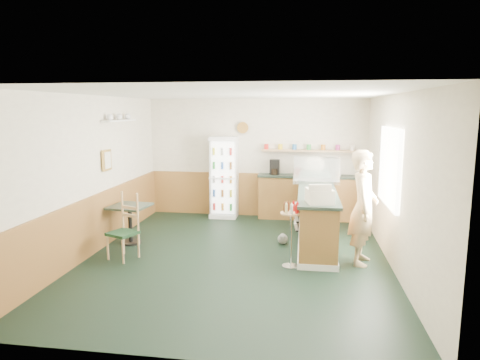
% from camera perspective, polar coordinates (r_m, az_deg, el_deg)
% --- Properties ---
extents(ground, '(6.00, 6.00, 0.00)m').
position_cam_1_polar(ground, '(7.29, -0.59, -10.33)').
color(ground, black).
rests_on(ground, ground).
extents(room_envelope, '(5.04, 6.02, 2.72)m').
position_cam_1_polar(room_envelope, '(7.68, -1.42, 2.39)').
color(room_envelope, beige).
rests_on(room_envelope, ground).
extents(service_counter, '(0.68, 3.01, 1.01)m').
position_cam_1_polar(service_counter, '(8.11, 10.13, -5.04)').
color(service_counter, '#A27434').
rests_on(service_counter, ground).
extents(back_counter, '(2.24, 0.42, 1.69)m').
position_cam_1_polar(back_counter, '(9.77, 8.93, -2.03)').
color(back_counter, '#A27434').
rests_on(back_counter, ground).
extents(drinks_fridge, '(0.61, 0.53, 1.86)m').
position_cam_1_polar(drinks_fridge, '(9.81, -2.14, 0.38)').
color(drinks_fridge, white).
rests_on(drinks_fridge, ground).
extents(display_case, '(0.91, 0.47, 0.52)m').
position_cam_1_polar(display_case, '(8.66, 10.16, 1.31)').
color(display_case, silver).
rests_on(display_case, service_counter).
extents(cash_register, '(0.46, 0.48, 0.22)m').
position_cam_1_polar(cash_register, '(6.81, 10.55, -2.10)').
color(cash_register, beige).
rests_on(cash_register, service_counter).
extents(shopkeeper, '(0.56, 0.69, 1.84)m').
position_cam_1_polar(shopkeeper, '(7.08, 16.14, -3.55)').
color(shopkeeper, tan).
rests_on(shopkeeper, ground).
extents(condiment_stand, '(0.33, 0.33, 1.03)m').
position_cam_1_polar(condiment_stand, '(6.74, 6.79, -6.02)').
color(condiment_stand, silver).
rests_on(condiment_stand, ground).
extents(newspaper_rack, '(0.09, 0.42, 0.50)m').
position_cam_1_polar(newspaper_rack, '(8.11, 7.60, -4.85)').
color(newspaper_rack, black).
rests_on(newspaper_rack, ground).
extents(cafe_table, '(0.74, 0.74, 0.72)m').
position_cam_1_polar(cafe_table, '(8.15, -14.46, -4.75)').
color(cafe_table, black).
rests_on(cafe_table, ground).
extents(cafe_chair, '(0.53, 0.54, 1.10)m').
position_cam_1_polar(cafe_chair, '(7.42, -15.15, -5.68)').
color(cafe_chair, black).
rests_on(cafe_chair, ground).
extents(dog_doorstop, '(0.19, 0.24, 0.23)m').
position_cam_1_polar(dog_doorstop, '(7.99, 5.72, -7.79)').
color(dog_doorstop, gray).
rests_on(dog_doorstop, ground).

